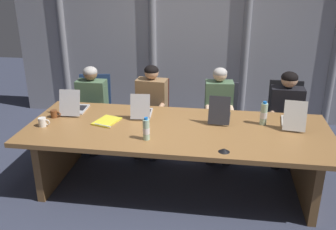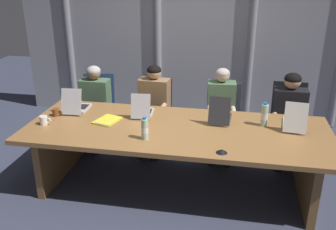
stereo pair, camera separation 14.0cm
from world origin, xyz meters
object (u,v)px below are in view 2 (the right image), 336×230
laptop_right_mid (294,122)px  water_bottle_primary (264,115)px  person_left_end (93,102)px  person_left_mid (153,104)px  office_chair_center (222,127)px  spiral_notepad (107,120)px  office_chair_left_mid (156,122)px  conference_mic_left_side (222,151)px  laptop_left_end (76,106)px  laptop_left_mid (143,111)px  office_chair_left_end (99,117)px  coffee_mug_far (44,120)px  office_chair_right_mid (287,130)px  coffee_mug_near (56,112)px  person_right_mid (289,113)px  water_bottle_secondary (145,129)px  person_center (221,109)px  laptop_center (220,116)px

laptop_right_mid → water_bottle_primary: laptop_right_mid is taller
person_left_end → person_left_mid: 0.83m
office_chair_center → spiral_notepad: (-1.26, -0.99, 0.40)m
office_chair_left_mid → conference_mic_left_side: size_ratio=8.26×
laptop_left_end → office_chair_left_mid: size_ratio=0.47×
laptop_left_mid → laptop_left_end: bearing=84.7°
office_chair_left_end → office_chair_center: office_chair_left_end is taller
office_chair_center → coffee_mug_far: (-1.90, -1.21, 0.44)m
office_chair_right_mid → laptop_right_mid: bearing=-3.0°
coffee_mug_near → spiral_notepad: 0.64m
person_left_end → person_right_mid: 2.57m
office_chair_right_mid → water_bottle_secondary: 2.14m
laptop_left_end → office_chair_left_mid: laptop_left_end is taller
water_bottle_secondary → coffee_mug_far: bearing=172.3°
laptop_left_mid → conference_mic_left_side: size_ratio=3.58×
spiral_notepad → coffee_mug_near: bearing=-167.6°
coffee_mug_far → conference_mic_left_side: 1.98m
laptop_right_mid → person_left_end: size_ratio=0.42×
person_left_mid → laptop_right_mid: bearing=73.9°
person_center → coffee_mug_near: 2.03m
water_bottle_secondary → coffee_mug_far: 1.19m
coffee_mug_near → laptop_center: bearing=6.0°
office_chair_right_mid → spiral_notepad: bearing=-63.7°
person_left_end → coffee_mug_near: (-0.14, -0.79, 0.14)m
laptop_left_end → person_center: bearing=-74.2°
person_left_end → spiral_notepad: 0.97m
water_bottle_secondary → spiral_notepad: water_bottle_secondary is taller
office_chair_left_mid → person_left_mid: (-0.00, -0.15, 0.32)m
office_chair_center → person_left_mid: bearing=-77.9°
laptop_left_mid → office_chair_left_mid: 0.86m
laptop_center → office_chair_center: laptop_center is taller
laptop_left_mid → conference_mic_left_side: 1.24m
person_center → conference_mic_left_side: (0.07, -1.37, 0.10)m
person_left_mid → coffee_mug_near: bearing=-46.8°
office_chair_center → laptop_right_mid: bearing=48.2°
office_chair_left_end → person_center: person_center is taller
laptop_right_mid → person_left_end: person_left_end is taller
laptop_center → office_chair_right_mid: 1.22m
person_center → coffee_mug_far: (-1.88, -1.05, 0.13)m
office_chair_center → laptop_left_end: bearing=-64.1°
person_right_mid → laptop_left_mid: bearing=-69.5°
laptop_center → coffee_mug_near: laptop_center is taller
person_right_mid → water_bottle_primary: bearing=-27.1°
office_chair_right_mid → water_bottle_secondary: (-1.57, -1.37, 0.49)m
office_chair_left_end → coffee_mug_near: size_ratio=7.74×
office_chair_left_end → person_center: 1.77m
water_bottle_primary → coffee_mug_far: (-2.37, -0.41, -0.07)m
person_left_mid → conference_mic_left_side: size_ratio=10.57×
person_left_mid → person_center: (0.90, -0.01, -0.01)m
office_chair_right_mid → office_chair_left_end: bearing=-89.0°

